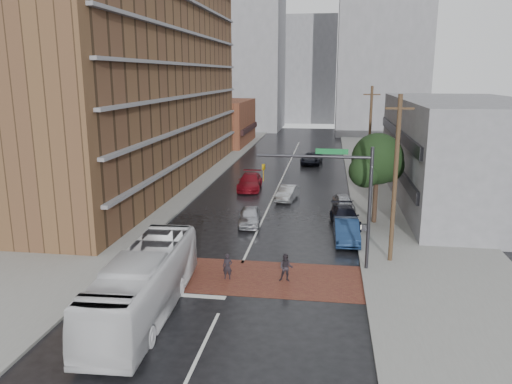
% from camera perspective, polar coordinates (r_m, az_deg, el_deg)
% --- Properties ---
extents(ground, '(160.00, 160.00, 0.00)m').
position_cam_1_polar(ground, '(27.96, -2.50, -10.03)').
color(ground, black).
rests_on(ground, ground).
extents(crosswalk, '(14.00, 5.00, 0.02)m').
position_cam_1_polar(crosswalk, '(28.40, -2.31, -9.61)').
color(crosswalk, brown).
rests_on(crosswalk, ground).
extents(sidewalk_west, '(9.00, 90.00, 0.15)m').
position_cam_1_polar(sidewalk_west, '(53.95, -9.54, 1.37)').
color(sidewalk_west, gray).
rests_on(sidewalk_west, ground).
extents(sidewalk_east, '(9.00, 90.00, 0.15)m').
position_cam_1_polar(sidewalk_east, '(51.81, 15.46, 0.57)').
color(sidewalk_east, gray).
rests_on(sidewalk_east, ground).
extents(apartment_block, '(10.00, 44.00, 28.00)m').
position_cam_1_polar(apartment_block, '(52.79, -13.18, 16.16)').
color(apartment_block, brown).
rests_on(apartment_block, ground).
extents(storefront_west, '(8.00, 16.00, 7.00)m').
position_cam_1_polar(storefront_west, '(81.34, -3.71, 7.95)').
color(storefront_west, brown).
rests_on(storefront_west, ground).
extents(building_east, '(11.00, 26.00, 9.00)m').
position_cam_1_polar(building_east, '(47.12, 22.57, 4.28)').
color(building_east, gray).
rests_on(building_east, ground).
extents(distant_tower_west, '(18.00, 16.00, 32.00)m').
position_cam_1_polar(distant_tower_west, '(105.03, -2.10, 16.00)').
color(distant_tower_west, gray).
rests_on(distant_tower_west, ground).
extents(distant_tower_east, '(16.00, 14.00, 36.00)m').
position_cam_1_polar(distant_tower_east, '(97.86, 14.30, 16.98)').
color(distant_tower_east, gray).
rests_on(distant_tower_east, ground).
extents(distant_tower_center, '(12.00, 10.00, 24.00)m').
position_cam_1_polar(distant_tower_center, '(120.30, 6.20, 13.68)').
color(distant_tower_center, gray).
rests_on(distant_tower_center, ground).
extents(street_tree, '(4.20, 4.10, 6.90)m').
position_cam_1_polar(street_tree, '(37.94, 13.71, 3.32)').
color(street_tree, '#332319').
rests_on(street_tree, ground).
extents(signal_mast, '(6.50, 0.30, 7.20)m').
position_cam_1_polar(signal_mast, '(28.43, 10.02, 0.22)').
color(signal_mast, '#2D2D33').
rests_on(signal_mast, ground).
extents(utility_pole_near, '(1.60, 0.26, 10.00)m').
position_cam_1_polar(utility_pole_near, '(30.04, 15.62, 1.43)').
color(utility_pole_near, '#473321').
rests_on(utility_pole_near, ground).
extents(utility_pole_far, '(1.60, 0.26, 10.00)m').
position_cam_1_polar(utility_pole_far, '(49.70, 12.86, 6.13)').
color(utility_pole_far, '#473321').
rests_on(utility_pole_far, ground).
extents(transit_bus, '(3.04, 11.09, 3.06)m').
position_cam_1_polar(transit_bus, '(24.26, -12.67, -10.19)').
color(transit_bus, silver).
rests_on(transit_bus, ground).
extents(pedestrian_a, '(0.54, 0.36, 1.45)m').
position_cam_1_polar(pedestrian_a, '(27.86, -3.28, -8.50)').
color(pedestrian_a, black).
rests_on(pedestrian_a, ground).
extents(pedestrian_b, '(0.78, 0.61, 1.57)m').
position_cam_1_polar(pedestrian_b, '(27.54, 3.45, -8.64)').
color(pedestrian_b, '#262026').
rests_on(pedestrian_b, ground).
extents(car_travel_a, '(2.01, 4.13, 1.36)m').
position_cam_1_polar(car_travel_a, '(37.50, -0.72, -2.77)').
color(car_travel_a, '#AFB1B8').
rests_on(car_travel_a, ground).
extents(car_travel_b, '(2.05, 4.15, 1.31)m').
position_cam_1_polar(car_travel_b, '(44.97, 3.63, -0.10)').
color(car_travel_b, '#B1B4B9').
rests_on(car_travel_b, ground).
extents(car_travel_c, '(2.48, 5.47, 1.56)m').
position_cam_1_polar(car_travel_c, '(49.06, -0.70, 1.20)').
color(car_travel_c, maroon).
rests_on(car_travel_c, ground).
extents(suv_travel, '(2.82, 5.26, 1.41)m').
position_cam_1_polar(suv_travel, '(63.43, 6.37, 3.82)').
color(suv_travel, black).
rests_on(suv_travel, ground).
extents(car_parked_near, '(1.77, 4.66, 1.52)m').
position_cam_1_polar(car_parked_near, '(34.35, 10.31, -4.37)').
color(car_parked_near, '#162B4E').
rests_on(car_parked_near, ground).
extents(car_parked_mid, '(2.44, 4.95, 1.38)m').
position_cam_1_polar(car_parked_mid, '(37.90, 10.14, -2.79)').
color(car_parked_mid, black).
rests_on(car_parked_mid, ground).
extents(car_parked_far, '(2.06, 3.86, 1.25)m').
position_cam_1_polar(car_parked_far, '(42.52, 9.97, -1.11)').
color(car_parked_far, '#A4A6AC').
rests_on(car_parked_far, ground).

